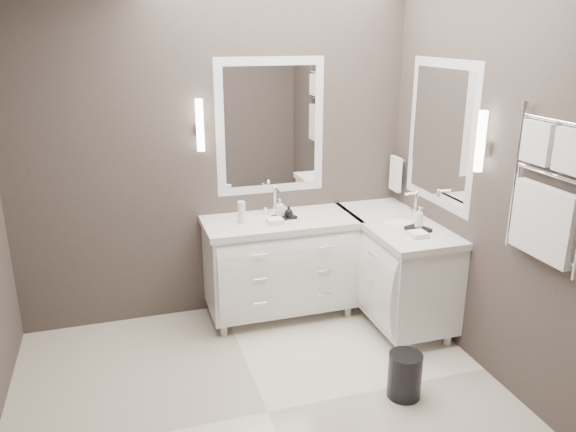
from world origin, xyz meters
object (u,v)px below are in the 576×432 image
object	(u,v)px
vanity_back	(280,261)
towel_ladder	(547,197)
waste_bin	(405,375)
vanity_right	(394,263)

from	to	relation	value
vanity_back	towel_ladder	world-z (taller)	towel_ladder
waste_bin	vanity_back	bearing A→B (deg)	108.73
vanity_right	towel_ladder	bearing A→B (deg)	-80.16
vanity_back	vanity_right	xyz separation A→B (m)	(0.88, -0.33, 0.00)
vanity_back	waste_bin	xyz separation A→B (m)	(0.45, -1.33, -0.33)
vanity_back	waste_bin	distance (m)	1.44
vanity_right	waste_bin	world-z (taller)	vanity_right
vanity_right	waste_bin	size ratio (longest dim) A/B	4.03
towel_ladder	waste_bin	world-z (taller)	towel_ladder
vanity_back	towel_ladder	distance (m)	2.16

